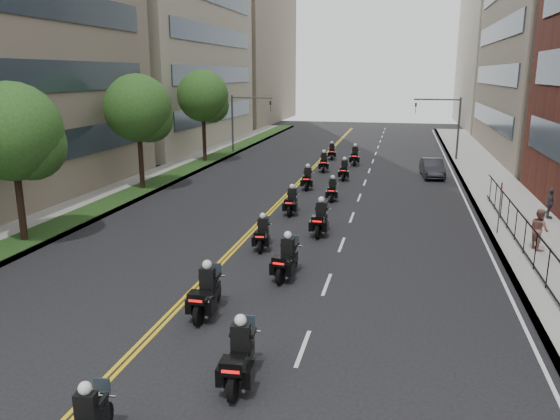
{
  "coord_description": "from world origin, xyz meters",
  "views": [
    {
      "loc": [
        5.67,
        -9.02,
        7.69
      ],
      "look_at": [
        0.18,
        15.47,
        1.37
      ],
      "focal_mm": 35.0,
      "sensor_mm": 36.0,
      "label": 1
    }
  ],
  "objects_px": {
    "motorcycle_7": "(332,191)",
    "motorcycle_12": "(332,152)",
    "motorcycle_3": "(287,260)",
    "pedestrian_b": "(539,229)",
    "motorcycle_5": "(320,220)",
    "motorcycle_10": "(324,163)",
    "motorcycle_11": "(355,157)",
    "motorcycle_2": "(206,294)",
    "motorcycle_8": "(307,179)",
    "motorcycle_4": "(262,235)",
    "pedestrian_c": "(550,204)",
    "motorcycle_9": "(344,171)",
    "motorcycle_6": "(291,202)",
    "motorcycle_1": "(240,358)",
    "parked_sedan": "(432,168)"
  },
  "relations": [
    {
      "from": "motorcycle_4",
      "to": "pedestrian_c",
      "type": "relative_size",
      "value": 1.36
    },
    {
      "from": "motorcycle_7",
      "to": "motorcycle_12",
      "type": "bearing_deg",
      "value": 94.26
    },
    {
      "from": "motorcycle_2",
      "to": "motorcycle_10",
      "type": "bearing_deg",
      "value": 89.04
    },
    {
      "from": "motorcycle_3",
      "to": "motorcycle_4",
      "type": "bearing_deg",
      "value": 124.05
    },
    {
      "from": "motorcycle_11",
      "to": "pedestrian_b",
      "type": "xyz_separation_m",
      "value": [
        9.94,
        -21.82,
        0.33
      ]
    },
    {
      "from": "motorcycle_2",
      "to": "motorcycle_7",
      "type": "relative_size",
      "value": 1.17
    },
    {
      "from": "motorcycle_5",
      "to": "motorcycle_8",
      "type": "distance_m",
      "value": 10.77
    },
    {
      "from": "motorcycle_9",
      "to": "motorcycle_5",
      "type": "bearing_deg",
      "value": -90.02
    },
    {
      "from": "motorcycle_3",
      "to": "motorcycle_4",
      "type": "distance_m",
      "value": 3.77
    },
    {
      "from": "motorcycle_6",
      "to": "motorcycle_7",
      "type": "height_order",
      "value": "motorcycle_6"
    },
    {
      "from": "motorcycle_2",
      "to": "motorcycle_9",
      "type": "distance_m",
      "value": 24.36
    },
    {
      "from": "motorcycle_8",
      "to": "pedestrian_c",
      "type": "xyz_separation_m",
      "value": [
        13.98,
        -5.39,
        0.28
      ]
    },
    {
      "from": "motorcycle_12",
      "to": "pedestrian_b",
      "type": "xyz_separation_m",
      "value": [
        12.29,
        -24.67,
        0.41
      ]
    },
    {
      "from": "motorcycle_7",
      "to": "parked_sedan",
      "type": "relative_size",
      "value": 0.5
    },
    {
      "from": "motorcycle_7",
      "to": "pedestrian_b",
      "type": "height_order",
      "value": "pedestrian_b"
    },
    {
      "from": "motorcycle_1",
      "to": "motorcycle_11",
      "type": "distance_m",
      "value": 34.76
    },
    {
      "from": "motorcycle_3",
      "to": "motorcycle_7",
      "type": "relative_size",
      "value": 1.16
    },
    {
      "from": "motorcycle_8",
      "to": "motorcycle_12",
      "type": "relative_size",
      "value": 1.05
    },
    {
      "from": "motorcycle_3",
      "to": "pedestrian_b",
      "type": "relative_size",
      "value": 1.36
    },
    {
      "from": "pedestrian_b",
      "to": "motorcycle_5",
      "type": "bearing_deg",
      "value": 66.54
    },
    {
      "from": "motorcycle_1",
      "to": "motorcycle_4",
      "type": "distance_m",
      "value": 11.03
    },
    {
      "from": "motorcycle_2",
      "to": "motorcycle_4",
      "type": "height_order",
      "value": "motorcycle_2"
    },
    {
      "from": "motorcycle_3",
      "to": "motorcycle_8",
      "type": "bearing_deg",
      "value": 102.45
    },
    {
      "from": "motorcycle_11",
      "to": "motorcycle_5",
      "type": "bearing_deg",
      "value": -91.23
    },
    {
      "from": "motorcycle_12",
      "to": "motorcycle_11",
      "type": "bearing_deg",
      "value": -56.67
    },
    {
      "from": "motorcycle_1",
      "to": "motorcycle_2",
      "type": "height_order",
      "value": "motorcycle_2"
    },
    {
      "from": "motorcycle_4",
      "to": "motorcycle_12",
      "type": "distance_m",
      "value": 26.79
    },
    {
      "from": "motorcycle_5",
      "to": "motorcycle_12",
      "type": "distance_m",
      "value": 24.17
    },
    {
      "from": "motorcycle_10",
      "to": "motorcycle_12",
      "type": "height_order",
      "value": "motorcycle_10"
    },
    {
      "from": "motorcycle_7",
      "to": "motorcycle_12",
      "type": "relative_size",
      "value": 0.96
    },
    {
      "from": "motorcycle_5",
      "to": "pedestrian_b",
      "type": "distance_m",
      "value": 9.77
    },
    {
      "from": "motorcycle_7",
      "to": "motorcycle_9",
      "type": "height_order",
      "value": "motorcycle_9"
    },
    {
      "from": "motorcycle_10",
      "to": "motorcycle_11",
      "type": "distance_m",
      "value": 4.25
    },
    {
      "from": "motorcycle_6",
      "to": "motorcycle_8",
      "type": "height_order",
      "value": "motorcycle_8"
    },
    {
      "from": "motorcycle_2",
      "to": "motorcycle_5",
      "type": "bearing_deg",
      "value": 76.01
    },
    {
      "from": "motorcycle_2",
      "to": "motorcycle_7",
      "type": "bearing_deg",
      "value": 82.66
    },
    {
      "from": "motorcycle_10",
      "to": "motorcycle_12",
      "type": "distance_m",
      "value": 6.51
    },
    {
      "from": "motorcycle_2",
      "to": "motorcycle_3",
      "type": "bearing_deg",
      "value": 63.19
    },
    {
      "from": "motorcycle_3",
      "to": "pedestrian_b",
      "type": "height_order",
      "value": "pedestrian_b"
    },
    {
      "from": "motorcycle_3",
      "to": "motorcycle_10",
      "type": "height_order",
      "value": "motorcycle_3"
    },
    {
      "from": "motorcycle_2",
      "to": "motorcycle_4",
      "type": "distance_m",
      "value": 7.15
    },
    {
      "from": "pedestrian_c",
      "to": "motorcycle_6",
      "type": "bearing_deg",
      "value": 102.0
    },
    {
      "from": "motorcycle_11",
      "to": "parked_sedan",
      "type": "relative_size",
      "value": 0.59
    },
    {
      "from": "motorcycle_11",
      "to": "motorcycle_2",
      "type": "bearing_deg",
      "value": -95.55
    },
    {
      "from": "motorcycle_12",
      "to": "motorcycle_6",
      "type": "bearing_deg",
      "value": -95.14
    },
    {
      "from": "motorcycle_9",
      "to": "motorcycle_10",
      "type": "xyz_separation_m",
      "value": [
        -1.97,
        3.14,
        0.02
      ]
    },
    {
      "from": "motorcycle_1",
      "to": "pedestrian_b",
      "type": "distance_m",
      "value": 16.21
    },
    {
      "from": "motorcycle_1",
      "to": "motorcycle_12",
      "type": "relative_size",
      "value": 1.12
    },
    {
      "from": "motorcycle_6",
      "to": "pedestrian_b",
      "type": "height_order",
      "value": "pedestrian_b"
    },
    {
      "from": "pedestrian_c",
      "to": "motorcycle_4",
      "type": "bearing_deg",
      "value": 125.55
    }
  ]
}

